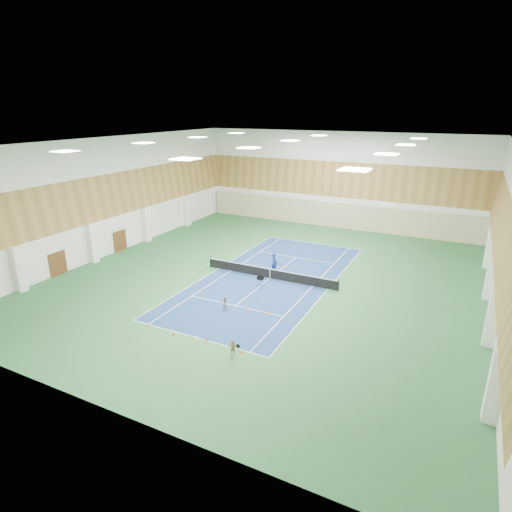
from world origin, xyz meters
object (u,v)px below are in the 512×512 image
(coach, at_px, (274,262))
(ball_cart, at_px, (260,281))
(child_court, at_px, (226,303))
(child_apron, at_px, (233,348))
(tennis_net, at_px, (270,273))

(coach, height_order, ball_cart, coach)
(child_court, relative_size, child_apron, 0.96)
(coach, relative_size, child_apron, 1.66)
(child_court, bearing_deg, tennis_net, 44.95)
(tennis_net, bearing_deg, child_apron, -75.13)
(tennis_net, height_order, ball_cart, tennis_net)
(coach, bearing_deg, child_apron, 128.00)
(coach, xyz_separation_m, child_court, (0.00, -9.01, -0.40))
(coach, distance_m, ball_cart, 3.57)
(tennis_net, xyz_separation_m, coach, (-0.33, 1.64, 0.41))
(tennis_net, relative_size, coach, 6.68)
(tennis_net, distance_m, ball_cart, 1.88)
(coach, distance_m, child_court, 9.02)
(tennis_net, height_order, child_apron, child_apron)
(coach, height_order, child_court, coach)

